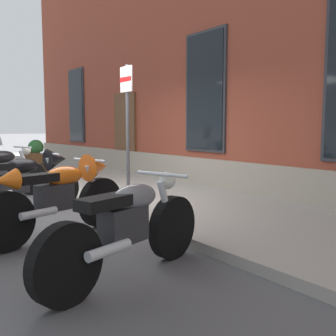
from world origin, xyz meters
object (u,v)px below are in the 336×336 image
(motorcycle_grey_naked, at_px, (129,227))
(barrel_planter, at_px, (36,160))
(motorcycle_black_sport, at_px, (21,179))
(motorcycle_orange_sport, at_px, (63,193))
(parking_sign, at_px, (127,112))

(motorcycle_grey_naked, xyz_separation_m, barrel_planter, (-7.23, 1.48, 0.02))
(motorcycle_grey_naked, distance_m, barrel_planter, 7.38)
(motorcycle_black_sport, xyz_separation_m, motorcycle_orange_sport, (1.64, 0.04, 0.00))
(motorcycle_orange_sport, height_order, parking_sign, parking_sign)
(motorcycle_grey_naked, relative_size, barrel_planter, 2.17)
(parking_sign, bearing_deg, barrel_planter, -176.20)
(motorcycle_black_sport, height_order, parking_sign, parking_sign)
(motorcycle_black_sport, xyz_separation_m, motorcycle_grey_naked, (3.27, 0.02, -0.08))
(motorcycle_black_sport, bearing_deg, motorcycle_orange_sport, 1.30)
(motorcycle_orange_sport, xyz_separation_m, motorcycle_grey_naked, (1.63, -0.02, -0.08))
(motorcycle_grey_naked, bearing_deg, parking_sign, 149.56)
(motorcycle_grey_naked, height_order, parking_sign, parking_sign)
(motorcycle_grey_naked, distance_m, parking_sign, 3.67)
(motorcycle_black_sport, relative_size, barrel_planter, 2.36)
(motorcycle_orange_sport, bearing_deg, motorcycle_black_sport, -178.70)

